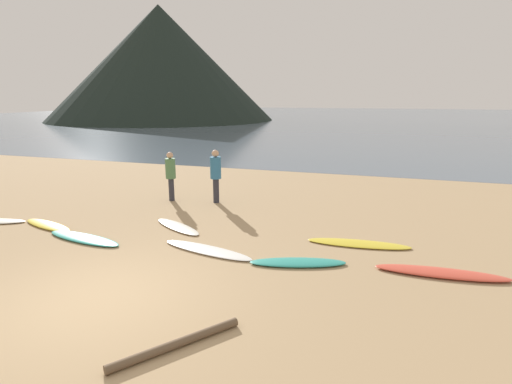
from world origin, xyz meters
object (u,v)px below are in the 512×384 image
surfboard_3 (178,227)px  person_0 (171,172)px  surfboard_5 (298,262)px  driftwood_log (177,344)px  surfboard_1 (48,225)px  surfboard_7 (441,273)px  surfboard_2 (84,238)px  surfboard_4 (207,250)px  surfboard_6 (359,244)px  person_1 (216,172)px

surfboard_3 → person_0: bearing=152.0°
surfboard_5 → driftwood_log: (-1.03, -3.43, 0.02)m
surfboard_1 → surfboard_5: 7.12m
surfboard_5 → surfboard_7: size_ratio=0.80×
surfboard_2 → surfboard_4: (3.26, 0.24, -0.01)m
surfboard_7 → driftwood_log: driftwood_log is taller
person_0 → driftwood_log: person_0 is taller
surfboard_6 → person_0: person_0 is taller
surfboard_1 → surfboard_6: bearing=24.0°
surfboard_7 → person_1: bearing=147.0°
surfboard_6 → person_1: person_1 is taller
surfboard_7 → person_1: (-6.56, 3.85, 1.00)m
surfboard_6 → surfboard_7: (1.71, -1.23, 0.02)m
surfboard_7 → driftwood_log: 5.43m
surfboard_3 → person_1: person_1 is taller
surfboard_2 → surfboard_7: (8.28, 0.51, 0.01)m
surfboard_7 → surfboard_4: bearing=-179.5°
person_1 → surfboard_5: bearing=-163.2°
surfboard_4 → driftwood_log: size_ratio=1.20×
surfboard_2 → surfboard_6: surfboard_2 is taller
surfboard_4 → surfboard_1: bearing=-171.4°
surfboard_3 → surfboard_7: size_ratio=0.75×
surfboard_6 → driftwood_log: driftwood_log is taller
surfboard_4 → person_0: (-3.10, 3.91, 0.95)m
person_0 → surfboard_6: bearing=-110.3°
surfboard_4 → person_0: 5.08m
surfboard_2 → surfboard_3: surfboard_2 is taller
surfboard_5 → surfboard_2: bearing=164.7°
surfboard_2 → surfboard_7: surfboard_7 is taller
person_0 → surfboard_3: bearing=-147.7°
surfboard_7 → driftwood_log: bearing=-138.4°
surfboard_2 → driftwood_log: 5.48m
surfboard_1 → surfboard_5: surfboard_5 is taller
surfboard_2 → person_0: (0.16, 4.15, 0.95)m
surfboard_5 → surfboard_7: surfboard_7 is taller
surfboard_2 → person_1: (1.73, 4.36, 1.01)m
surfboard_7 → person_1: 7.67m
surfboard_4 → surfboard_2: bearing=-163.3°
surfboard_4 → person_0: size_ratio=1.45×
surfboard_7 → person_1: person_1 is taller
surfboard_7 → person_0: size_ratio=1.53×
surfboard_1 → person_0: size_ratio=1.17×
surfboard_5 → driftwood_log: size_ratio=1.02×
surfboard_3 → person_1: 2.98m
driftwood_log → surfboard_7: bearing=44.2°
surfboard_5 → person_0: size_ratio=1.23×
surfboard_7 → person_0: bearing=153.3°
surfboard_5 → surfboard_4: bearing=160.9°
person_1 → driftwood_log: bearing=174.7°
surfboard_3 → surfboard_6: bearing=32.0°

